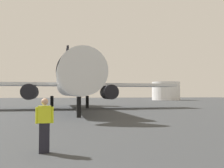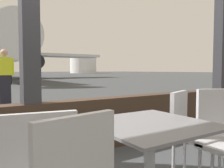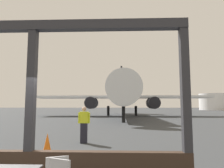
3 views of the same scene
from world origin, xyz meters
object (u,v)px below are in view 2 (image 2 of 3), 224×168
Objects in this scene: dining_table at (149,165)px; cafe_chair_aisle_left at (189,128)px; cafe_chair_window_left at (224,134)px; ground_crew_worker at (5,77)px; fuel_storage_tank at (83,65)px.

dining_table is 0.76m from cafe_chair_aisle_left.
cafe_chair_window_left is at bearing -5.90° from dining_table.
ground_crew_worker reaches higher than dining_table.
cafe_chair_aisle_left is at bearing -115.54° from fuel_storage_tank.
ground_crew_worker is at bearing 89.46° from dining_table.
cafe_chair_window_left reaches higher than dining_table.
ground_crew_worker is at bearing 95.91° from cafe_chair_aisle_left.
cafe_chair_window_left is 1.04× the size of cafe_chair_aisle_left.
fuel_storage_tank reaches higher than ground_crew_worker.
ground_crew_worker is 78.79m from fuel_storage_tank.
cafe_chair_aisle_left is (0.72, 0.23, 0.12)m from dining_table.
ground_crew_worker is (-0.72, 6.67, 0.35)m from cafe_chair_window_left.
cafe_chair_aisle_left is 0.09× the size of fuel_storage_tank.
cafe_chair_aisle_left is at bearing -84.09° from ground_crew_worker.
cafe_chair_window_left is 84.43m from fuel_storage_tank.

